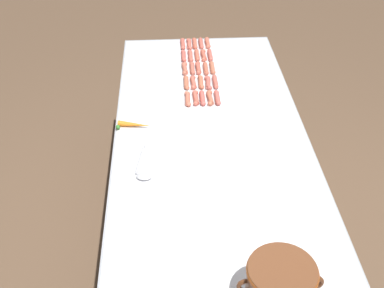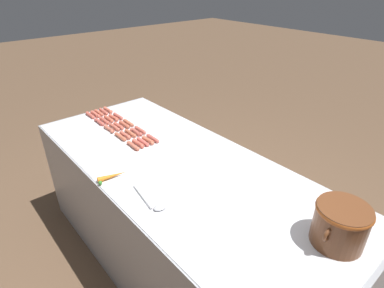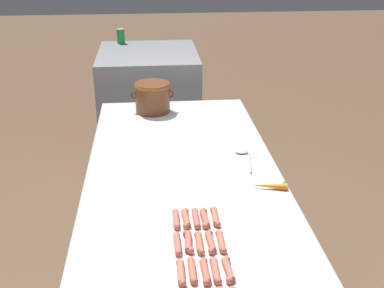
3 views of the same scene
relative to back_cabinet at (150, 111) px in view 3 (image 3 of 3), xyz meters
The scene contains 21 objects.
griddle_counter 1.87m from the back_cabinet, 85.14° to the right, with size 0.96×2.30×0.85m.
back_cabinet is the anchor object (origin of this frame).
hot_dog_2 2.59m from the back_cabinet, 87.93° to the right, with size 0.03×0.14×0.03m.
hot_dog_3 2.43m from the back_cabinet, 87.83° to the right, with size 0.03×0.14×0.03m.
hot_dog_4 2.26m from the back_cabinet, 87.53° to the right, with size 0.03×0.14×0.03m.
hot_dog_7 2.59m from the back_cabinet, 87.03° to the right, with size 0.03×0.14×0.03m.
hot_dog_8 2.42m from the back_cabinet, 86.82° to the right, with size 0.04×0.14×0.03m.
hot_dog_9 2.26m from the back_cabinet, 86.50° to the right, with size 0.03×0.14×0.03m.
hot_dog_12 2.60m from the back_cabinet, 86.05° to the right, with size 0.03×0.14×0.03m.
hot_dog_13 2.43m from the back_cabinet, 85.85° to the right, with size 0.03×0.14×0.03m.
hot_dog_14 2.26m from the back_cabinet, 85.44° to the right, with size 0.03×0.14×0.03m.
hot_dog_17 2.60m from the back_cabinet, 85.25° to the right, with size 0.03×0.14×0.03m.
hot_dog_18 2.44m from the back_cabinet, 84.83° to the right, with size 0.03×0.14×0.03m.
hot_dog_19 2.27m from the back_cabinet, 84.53° to the right, with size 0.03×0.14×0.03m.
hot_dog_22 2.61m from the back_cabinet, 84.25° to the right, with size 0.04×0.14×0.03m.
hot_dog_23 2.44m from the back_cabinet, 83.87° to the right, with size 0.03×0.14×0.03m.
hot_dog_24 2.27m from the back_cabinet, 83.37° to the right, with size 0.03×0.14×0.03m.
bean_pot 1.02m from the back_cabinet, 88.54° to the right, with size 0.29×0.23×0.19m.
serving_spoon 1.75m from the back_cabinet, 73.39° to the right, with size 0.08×0.27×0.02m.
carrot 2.10m from the back_cabinet, 74.78° to the right, with size 0.18×0.06×0.03m.
soda_can 0.70m from the back_cabinet, 124.25° to the left, with size 0.07×0.07×0.13m.
Camera 3 is at (-0.15, -2.08, 1.97)m, focal length 45.99 mm.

